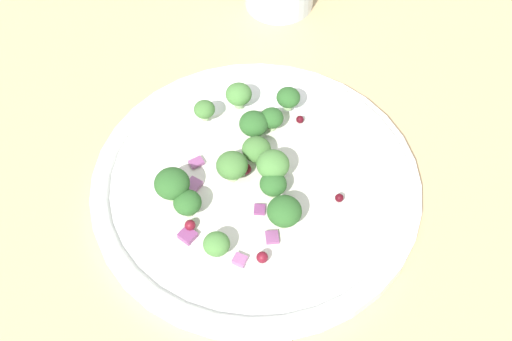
{
  "coord_description": "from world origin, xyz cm",
  "views": [
    {
      "loc": [
        34.92,
        -4.55,
        48.76
      ],
      "look_at": [
        1.43,
        0.8,
        2.7
      ],
      "focal_mm": 46.8,
      "sensor_mm": 36.0,
      "label": 1
    }
  ],
  "objects_px": {
    "broccoli_floret_1": "(284,212)",
    "broccoli_floret_2": "(188,203)",
    "plate": "(256,183)",
    "broccoli_floret_0": "(256,150)"
  },
  "relations": [
    {
      "from": "plate",
      "to": "broccoli_floret_1",
      "type": "xyz_separation_m",
      "value": [
        0.05,
        0.02,
        0.02
      ]
    },
    {
      "from": "plate",
      "to": "broccoli_floret_2",
      "type": "xyz_separation_m",
      "value": [
        0.03,
        -0.06,
        0.02
      ]
    },
    {
      "from": "broccoli_floret_1",
      "to": "broccoli_floret_2",
      "type": "relative_size",
      "value": 1.22
    },
    {
      "from": "broccoli_floret_0",
      "to": "broccoli_floret_1",
      "type": "relative_size",
      "value": 0.89
    },
    {
      "from": "broccoli_floret_2",
      "to": "broccoli_floret_1",
      "type": "bearing_deg",
      "value": 74.3
    },
    {
      "from": "broccoli_floret_0",
      "to": "broccoli_floret_2",
      "type": "relative_size",
      "value": 1.09
    },
    {
      "from": "broccoli_floret_0",
      "to": "broccoli_floret_1",
      "type": "distance_m",
      "value": 0.07
    },
    {
      "from": "plate",
      "to": "broccoli_floret_0",
      "type": "bearing_deg",
      "value": 169.95
    },
    {
      "from": "broccoli_floret_1",
      "to": "broccoli_floret_2",
      "type": "xyz_separation_m",
      "value": [
        -0.02,
        -0.08,
        -0.0
      ]
    },
    {
      "from": "broccoli_floret_1",
      "to": "broccoli_floret_2",
      "type": "bearing_deg",
      "value": -105.7
    }
  ]
}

